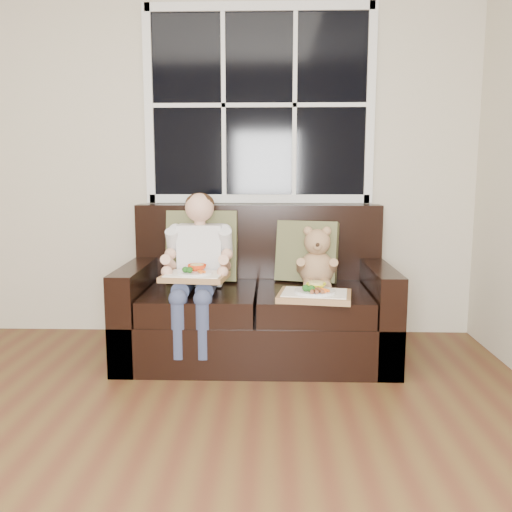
{
  "coord_description": "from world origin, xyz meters",
  "views": [
    {
      "loc": [
        0.79,
        -1.45,
        1.19
      ],
      "look_at": [
        0.69,
        1.85,
        0.67
      ],
      "focal_mm": 38.0,
      "sensor_mm": 36.0,
      "label": 1
    }
  ],
  "objects_px": {
    "tray_right": "(315,294)",
    "tray_left": "(195,275)",
    "loveseat": "(257,307)",
    "teddy_bear": "(317,261)",
    "child": "(198,257)"
  },
  "relations": [
    {
      "from": "loveseat",
      "to": "tray_left",
      "type": "relative_size",
      "value": 4.12
    },
    {
      "from": "teddy_bear",
      "to": "tray_right",
      "type": "distance_m",
      "value": 0.42
    },
    {
      "from": "child",
      "to": "tray_left",
      "type": "bearing_deg",
      "value": -90.09
    },
    {
      "from": "child",
      "to": "tray_right",
      "type": "xyz_separation_m",
      "value": [
        0.71,
        -0.24,
        -0.18
      ]
    },
    {
      "from": "loveseat",
      "to": "child",
      "type": "height_order",
      "value": "child"
    },
    {
      "from": "tray_right",
      "to": "tray_left",
      "type": "bearing_deg",
      "value": -178.23
    },
    {
      "from": "tray_left",
      "to": "teddy_bear",
      "type": "bearing_deg",
      "value": 29.52
    },
    {
      "from": "loveseat",
      "to": "tray_right",
      "type": "distance_m",
      "value": 0.53
    },
    {
      "from": "tray_right",
      "to": "teddy_bear",
      "type": "bearing_deg",
      "value": 92.43
    },
    {
      "from": "loveseat",
      "to": "tray_left",
      "type": "height_order",
      "value": "loveseat"
    },
    {
      "from": "child",
      "to": "teddy_bear",
      "type": "bearing_deg",
      "value": 11.45
    },
    {
      "from": "child",
      "to": "tray_right",
      "type": "relative_size",
      "value": 2.01
    },
    {
      "from": "loveseat",
      "to": "teddy_bear",
      "type": "distance_m",
      "value": 0.49
    },
    {
      "from": "tray_right",
      "to": "child",
      "type": "bearing_deg",
      "value": 169.97
    },
    {
      "from": "tray_left",
      "to": "loveseat",
      "type": "bearing_deg",
      "value": 44.46
    }
  ]
}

